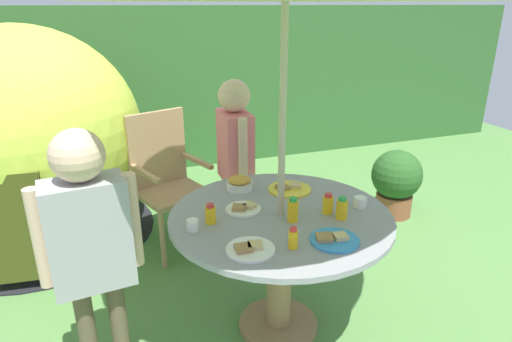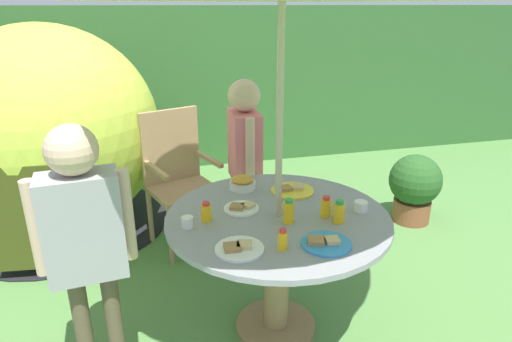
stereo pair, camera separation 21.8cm
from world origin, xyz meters
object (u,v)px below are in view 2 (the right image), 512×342
object	(u,v)px
wooden_chair	(178,172)
child_in_grey_shirt	(83,227)
potted_plant	(415,186)
plate_center_front	(292,190)
cup_far	(187,222)
juice_bottle_front_edge	(283,240)
dome_tent	(52,132)
juice_bottle_mid_left	(339,212)
child_in_pink_shirt	(245,147)
plate_near_left	(325,243)
snack_bowl	(242,183)
cup_near	(361,206)
garden_table	(277,243)
juice_bottle_far_right	(326,207)
plate_far_left	(241,208)
juice_bottle_near_right	(288,212)
juice_bottle_mid_right	(206,212)
plate_center_back	(239,248)

from	to	relation	value
wooden_chair	child_in_grey_shirt	xyz separation A→B (m)	(-0.52, -1.30, 0.27)
potted_plant	plate_center_front	xyz separation A→B (m)	(-1.38, -0.75, 0.42)
cup_far	juice_bottle_front_edge	bearing A→B (deg)	-39.10
dome_tent	juice_bottle_mid_left	xyz separation A→B (m)	(1.67, -1.88, -0.03)
child_in_pink_shirt	plate_near_left	world-z (taller)	child_in_pink_shirt
dome_tent	child_in_pink_shirt	size ratio (longest dim) A/B	1.46
wooden_chair	snack_bowl	distance (m)	0.89
dome_tent	cup_near	size ratio (longest dim) A/B	27.23
garden_table	snack_bowl	size ratio (longest dim) A/B	7.48
plate_near_left	juice_bottle_front_edge	bearing A→B (deg)	177.14
child_in_grey_shirt	plate_near_left	xyz separation A→B (m)	(1.08, -0.25, -0.10)
wooden_chair	juice_bottle_far_right	xyz separation A→B (m)	(0.68, -1.28, 0.21)
snack_bowl	plate_center_front	world-z (taller)	snack_bowl
wooden_chair	juice_bottle_front_edge	xyz separation A→B (m)	(0.35, -1.54, 0.21)
snack_bowl	plate_far_left	bearing A→B (deg)	-103.83
juice_bottle_near_right	cup_far	xyz separation A→B (m)	(-0.51, 0.08, -0.03)
snack_bowl	cup_near	size ratio (longest dim) A/B	2.26
plate_far_left	plate_center_front	distance (m)	0.39
plate_near_left	child_in_pink_shirt	bearing A→B (deg)	94.46
plate_center_front	juice_bottle_near_right	xyz separation A→B (m)	(-0.15, -0.38, 0.05)
child_in_grey_shirt	cup_near	xyz separation A→B (m)	(1.41, 0.03, -0.08)
garden_table	plate_far_left	size ratio (longest dim) A/B	6.19
juice_bottle_front_edge	juice_bottle_mid_right	bearing A→B (deg)	128.64
wooden_chair	plate_near_left	distance (m)	1.66
child_in_grey_shirt	plate_far_left	distance (m)	0.82
child_in_pink_shirt	juice_bottle_near_right	bearing A→B (deg)	1.69
plate_center_back	cup_far	xyz separation A→B (m)	(-0.21, 0.28, 0.02)
potted_plant	child_in_pink_shirt	size ratio (longest dim) A/B	0.46
potted_plant	dome_tent	bearing A→B (deg)	166.80
child_in_grey_shirt	plate_center_front	world-z (taller)	child_in_grey_shirt
juice_bottle_mid_left	dome_tent	bearing A→B (deg)	131.67
juice_bottle_far_right	juice_bottle_near_right	bearing A→B (deg)	-174.58
juice_bottle_near_right	cup_far	distance (m)	0.52
plate_center_front	juice_bottle_front_edge	size ratio (longest dim) A/B	2.45
garden_table	juice_bottle_mid_right	distance (m)	0.44
dome_tent	snack_bowl	world-z (taller)	dome_tent
juice_bottle_far_right	plate_center_front	bearing A→B (deg)	100.49
cup_near	potted_plant	bearing A→B (deg)	44.65
potted_plant	juice_bottle_mid_left	bearing A→B (deg)	-137.20
plate_center_back	juice_bottle_near_right	world-z (taller)	juice_bottle_near_right
child_in_pink_shirt	plate_center_back	xyz separation A→B (m)	(-0.31, -1.20, -0.09)
dome_tent	juice_bottle_near_right	bearing A→B (deg)	-45.29
snack_bowl	juice_bottle_far_right	xyz separation A→B (m)	(0.35, -0.47, 0.02)
juice_bottle_mid_right	cup_near	bearing A→B (deg)	-6.45
potted_plant	snack_bowl	distance (m)	1.83
child_in_grey_shirt	juice_bottle_front_edge	distance (m)	0.91
plate_center_back	cup_far	distance (m)	0.35
potted_plant	juice_bottle_mid_right	size ratio (longest dim) A/B	5.70
plate_center_front	juice_bottle_mid_right	size ratio (longest dim) A/B	2.43
garden_table	dome_tent	size ratio (longest dim) A/B	0.62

